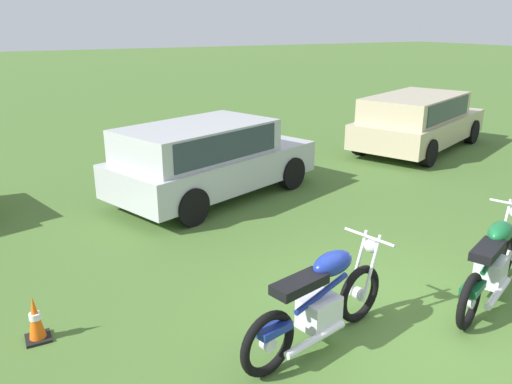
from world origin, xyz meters
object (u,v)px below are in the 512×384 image
at_px(motorcycle_blue, 320,302).
at_px(car_beige, 417,118).
at_px(motorcycle_green, 492,263).
at_px(traffic_cone, 36,320).
at_px(car_silver, 206,155).

height_order(motorcycle_blue, car_beige, car_beige).
xyz_separation_m(motorcycle_blue, motorcycle_green, (2.31, -0.20, -0.01)).
distance_m(motorcycle_blue, traffic_cone, 2.95).
distance_m(motorcycle_green, car_beige, 7.63).
bearing_deg(car_silver, motorcycle_blue, -119.25).
relative_size(motorcycle_blue, traffic_cone, 3.92).
relative_size(car_silver, car_beige, 0.91).
distance_m(motorcycle_green, traffic_cone, 5.14).
height_order(motorcycle_blue, traffic_cone, motorcycle_blue).
distance_m(motorcycle_blue, motorcycle_green, 2.32).
xyz_separation_m(car_silver, traffic_cone, (-3.35, -3.39, -0.60)).
bearing_deg(motorcycle_green, traffic_cone, 138.24).
distance_m(car_silver, car_beige, 6.29).
height_order(motorcycle_blue, motorcycle_green, same).
bearing_deg(motorcycle_green, car_beige, 28.97).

